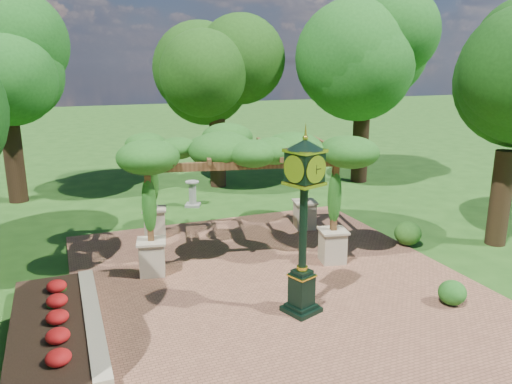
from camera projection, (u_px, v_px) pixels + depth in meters
name	position (u px, v px, depth m)	size (l,w,h in m)	color
ground	(294.00, 304.00, 12.05)	(120.00, 120.00, 0.00)	#1E4714
brick_plaza	(277.00, 287.00, 12.95)	(10.00, 12.00, 0.04)	brown
border_wall	(93.00, 323.00, 10.80)	(0.35, 5.00, 0.40)	#C6B793
flower_bed	(49.00, 332.00, 10.49)	(1.50, 5.00, 0.36)	red
pedestal_clock	(304.00, 211.00, 11.02)	(1.04, 1.04, 4.13)	black
pergola	(237.00, 152.00, 14.82)	(6.58, 4.86, 3.74)	tan
sundial	(193.00, 195.00, 20.11)	(0.76, 0.76, 1.04)	gray
shrub_front	(452.00, 293.00, 11.91)	(0.66, 0.66, 0.59)	#1E5718
shrub_mid	(408.00, 233.00, 15.78)	(0.83, 0.83, 0.75)	#255618
shrub_back	(304.00, 210.00, 18.53)	(0.69, 0.69, 0.62)	#26681E
tree_west_far	(0.00, 46.00, 19.34)	(4.43, 4.43, 9.16)	black
tree_north	(216.00, 58.00, 22.04)	(4.04, 4.04, 8.55)	#372316
tree_east_far	(366.00, 43.00, 22.81)	(4.71, 4.71, 9.52)	black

